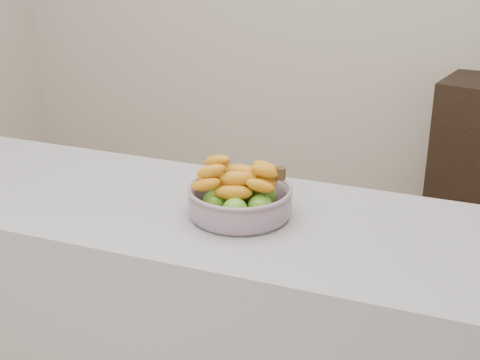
% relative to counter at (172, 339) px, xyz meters
% --- Properties ---
extents(counter, '(2.00, 0.60, 0.90)m').
position_rel_counter_xyz_m(counter, '(0.00, 0.00, 0.00)').
color(counter, '#9999A1').
rests_on(counter, ground).
extents(fruit_bowl, '(0.28, 0.28, 0.14)m').
position_rel_counter_xyz_m(fruit_bowl, '(0.22, -0.00, 0.50)').
color(fruit_bowl, '#9BACBB').
rests_on(fruit_bowl, counter).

